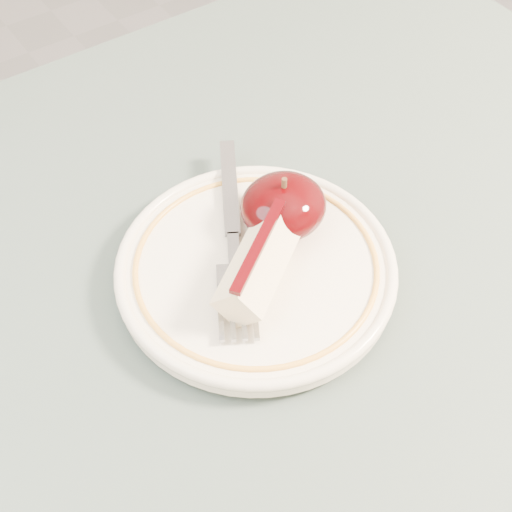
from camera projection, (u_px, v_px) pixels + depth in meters
table at (321, 456)px, 0.54m from camera, size 0.90×0.90×0.75m
plate at (256, 268)px, 0.52m from camera, size 0.21×0.21×0.02m
apple_half at (283, 206)px, 0.53m from camera, size 0.07×0.06×0.05m
apple_wedge at (259, 263)px, 0.49m from camera, size 0.09×0.08×0.04m
fork at (233, 236)px, 0.53m from camera, size 0.12×0.18×0.00m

